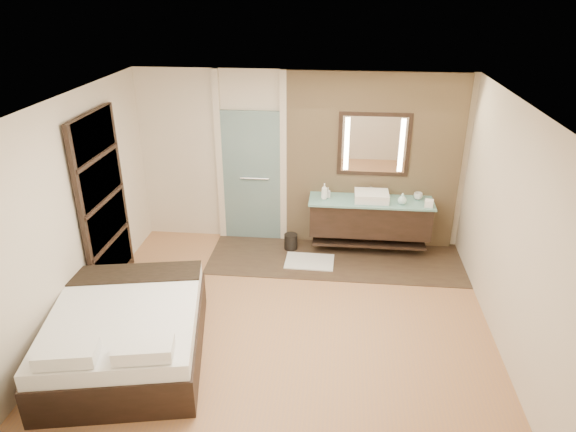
# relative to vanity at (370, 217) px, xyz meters

# --- Properties ---
(floor) EXTENTS (5.00, 5.00, 0.00)m
(floor) POSITION_rel_vanity_xyz_m (-1.10, -1.92, -0.58)
(floor) COLOR #AE7749
(floor) RESTS_ON ground
(tile_strip) EXTENTS (3.80, 1.30, 0.01)m
(tile_strip) POSITION_rel_vanity_xyz_m (-0.50, -0.32, -0.57)
(tile_strip) COLOR #36251D
(tile_strip) RESTS_ON floor
(stone_wall) EXTENTS (2.60, 0.08, 2.70)m
(stone_wall) POSITION_rel_vanity_xyz_m (0.00, 0.29, 0.77)
(stone_wall) COLOR tan
(stone_wall) RESTS_ON floor
(vanity) EXTENTS (1.85, 0.55, 0.88)m
(vanity) POSITION_rel_vanity_xyz_m (0.00, 0.00, 0.00)
(vanity) COLOR black
(vanity) RESTS_ON stone_wall
(mirror_unit) EXTENTS (1.06, 0.04, 0.96)m
(mirror_unit) POSITION_rel_vanity_xyz_m (0.00, 0.24, 1.07)
(mirror_unit) COLOR black
(mirror_unit) RESTS_ON stone_wall
(frosted_door) EXTENTS (1.10, 0.12, 2.70)m
(frosted_door) POSITION_rel_vanity_xyz_m (-1.85, 0.28, 0.56)
(frosted_door) COLOR #A1CCCC
(frosted_door) RESTS_ON floor
(shoji_partition) EXTENTS (0.06, 1.20, 2.40)m
(shoji_partition) POSITION_rel_vanity_xyz_m (-3.53, -1.32, 0.63)
(shoji_partition) COLOR black
(shoji_partition) RESTS_ON floor
(bed) EXTENTS (1.95, 2.27, 0.77)m
(bed) POSITION_rel_vanity_xyz_m (-2.75, -2.77, -0.26)
(bed) COLOR black
(bed) RESTS_ON floor
(bath_mat) EXTENTS (0.73, 0.52, 0.02)m
(bath_mat) POSITION_rel_vanity_xyz_m (-0.88, -0.46, -0.56)
(bath_mat) COLOR silver
(bath_mat) RESTS_ON floor
(waste_bin) EXTENTS (0.22, 0.22, 0.26)m
(waste_bin) POSITION_rel_vanity_xyz_m (-1.20, -0.07, -0.45)
(waste_bin) COLOR black
(waste_bin) RESTS_ON floor
(tissue_box) EXTENTS (0.14, 0.14, 0.10)m
(tissue_box) POSITION_rel_vanity_xyz_m (0.82, -0.17, 0.33)
(tissue_box) COLOR white
(tissue_box) RESTS_ON vanity
(soap_bottle_a) EXTENTS (0.10, 0.10, 0.24)m
(soap_bottle_a) POSITION_rel_vanity_xyz_m (-0.70, -0.03, 0.41)
(soap_bottle_a) COLOR white
(soap_bottle_a) RESTS_ON vanity
(soap_bottle_b) EXTENTS (0.07, 0.07, 0.15)m
(soap_bottle_b) POSITION_rel_vanity_xyz_m (-0.65, 0.04, 0.36)
(soap_bottle_b) COLOR #B2B2B2
(soap_bottle_b) RESTS_ON vanity
(soap_bottle_c) EXTENTS (0.15, 0.15, 0.16)m
(soap_bottle_c) POSITION_rel_vanity_xyz_m (0.44, -0.11, 0.37)
(soap_bottle_c) COLOR #BEEFEC
(soap_bottle_c) RESTS_ON vanity
(cup) EXTENTS (0.15, 0.15, 0.10)m
(cup) POSITION_rel_vanity_xyz_m (0.70, 0.10, 0.34)
(cup) COLOR silver
(cup) RESTS_ON vanity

